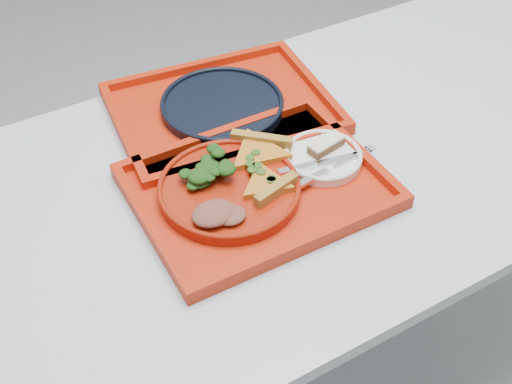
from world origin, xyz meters
TOP-DOWN VIEW (x-y plane):
  - ground at (0.00, 0.00)m, footprint 10.00×10.00m
  - table at (0.00, 0.00)m, footprint 1.60×0.80m
  - tray_main at (-0.18, -0.04)m, footprint 0.45×0.36m
  - tray_far at (-0.12, 0.21)m, footprint 0.49×0.40m
  - dinner_plate at (-0.23, -0.03)m, footprint 0.26×0.26m
  - side_plate at (-0.03, -0.04)m, footprint 0.15×0.15m
  - navy_plate at (-0.12, 0.21)m, footprint 0.26×0.26m
  - pizza_slice_a at (-0.17, -0.06)m, footprint 0.12×0.13m
  - pizza_slice_b at (-0.14, 0.03)m, footprint 0.18×0.18m
  - salad_heap at (-0.25, 0.03)m, footprint 0.09×0.08m
  - meat_portion at (-0.29, -0.08)m, footprint 0.08×0.06m
  - dessert_bar at (-0.01, -0.02)m, footprint 0.08×0.04m
  - knife at (-0.04, -0.06)m, footprint 0.18×0.05m
  - fork at (-0.04, -0.08)m, footprint 0.19×0.04m

SIDE VIEW (x-z plane):
  - ground at x=0.00m, z-range 0.00..0.00m
  - table at x=0.00m, z-range 0.30..1.05m
  - tray_main at x=-0.18m, z-range 0.75..0.76m
  - tray_far at x=-0.12m, z-range 0.75..0.76m
  - side_plate at x=-0.03m, z-range 0.76..0.78m
  - navy_plate at x=-0.12m, z-range 0.76..0.78m
  - dinner_plate at x=-0.23m, z-range 0.76..0.78m
  - knife at x=-0.04m, z-range 0.78..0.78m
  - fork at x=-0.04m, z-range 0.78..0.78m
  - dessert_bar at x=-0.01m, z-range 0.78..0.80m
  - pizza_slice_a at x=-0.17m, z-range 0.78..0.80m
  - pizza_slice_b at x=-0.14m, z-range 0.78..0.80m
  - meat_portion at x=-0.29m, z-range 0.78..0.80m
  - salad_heap at x=-0.25m, z-range 0.78..0.83m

